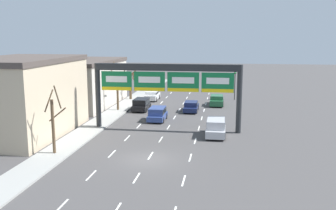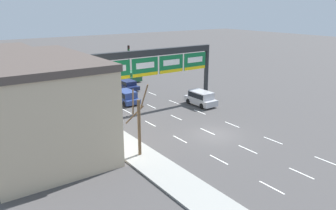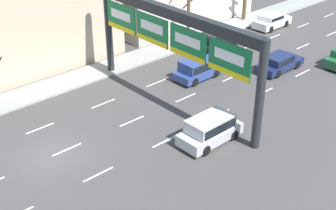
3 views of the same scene
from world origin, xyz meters
The scene contains 10 objects.
ground_plane centered at (0.00, 0.00, 0.00)m, with size 220.00×220.00×0.00m, color #474444.
lane_dashes centered at (0.00, 13.50, 0.01)m, with size 6.72×67.00×0.01m.
sign_gantry centered at (0.00, 9.64, 5.32)m, with size 15.34×0.70×6.96m.
building_near centered at (-14.00, 6.09, 3.85)m, with size 8.58×14.02×7.69m.
car_navy centered at (1.65, 19.96, 0.73)m, with size 1.80×4.38×1.35m.
suv_black centered at (-4.96, 19.66, 0.89)m, with size 1.92×4.12×1.60m.
car_white centered at (-5.10, 27.97, 0.75)m, with size 1.87×4.23×1.40m.
suv_silver centered at (5.16, 8.04, 0.95)m, with size 1.91×4.18×1.71m.
suv_blue centered at (-1.76, 13.99, 0.88)m, with size 1.88×3.96×1.57m.
tree_bare_third centered at (-7.99, 19.11, 3.16)m, with size 2.13×1.82×6.31m.
Camera 3 is at (21.49, -10.21, 16.01)m, focal length 50.00 mm.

